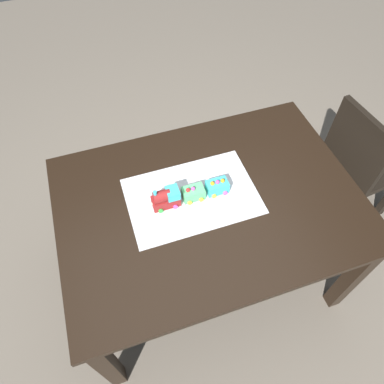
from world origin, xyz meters
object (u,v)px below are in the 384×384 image
Objects in this scene: cake_locomotive at (166,198)px; cake_car_gondola_mint_green at (193,193)px; dining_table at (209,213)px; cake_car_hopper_turquoise at (217,186)px; chair at (361,162)px.

cake_locomotive is 1.40× the size of cake_car_gondola_mint_green.
dining_table is 0.16m from cake_car_hopper_turquoise.
cake_car_hopper_turquoise is at bearing 89.98° from chair.
cake_locomotive is (-0.20, 0.04, 0.16)m from dining_table.
cake_locomotive is at bearing 88.80° from chair.
dining_table is 10.00× the size of cake_locomotive.
cake_locomotive reaches higher than cake_car_hopper_turquoise.
chair is 1.03m from cake_car_hopper_turquoise.
chair reaches higher than cake_car_hopper_turquoise.
cake_car_gondola_mint_green and cake_car_hopper_turquoise have the same top height.
cake_car_hopper_turquoise is (0.05, 0.04, 0.14)m from dining_table.
chair is at bearing 5.27° from cake_car_gondola_mint_green.
chair reaches higher than dining_table.
cake_car_hopper_turquoise is (0.25, 0.00, -0.02)m from cake_locomotive.
chair is at bearing 4.72° from cake_locomotive.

